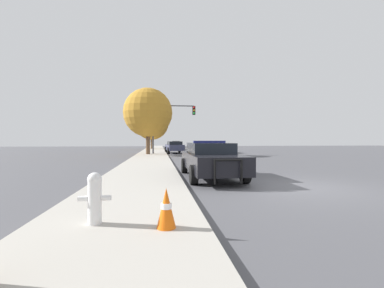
{
  "coord_description": "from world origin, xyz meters",
  "views": [
    {
      "loc": [
        -4.42,
        -7.67,
        1.52
      ],
      "look_at": [
        -0.87,
        19.65,
        1.08
      ],
      "focal_mm": 24.0,
      "sensor_mm": 36.0,
      "label": 1
    }
  ],
  "objects_px": {
    "fire_hydrant": "(95,197)",
    "tree_sidewalk_mid": "(148,113)",
    "car_background_distant": "(176,144)",
    "car_background_midblock": "(174,147)",
    "police_car": "(210,159)",
    "traffic_cone": "(166,208)",
    "traffic_light": "(171,118)",
    "tree_sidewalk_far": "(152,123)",
    "car_background_oncoming": "(217,147)"
  },
  "relations": [
    {
      "from": "fire_hydrant",
      "to": "tree_sidewalk_mid",
      "type": "distance_m",
      "value": 21.34
    },
    {
      "from": "car_background_distant",
      "to": "car_background_midblock",
      "type": "distance_m",
      "value": 23.57
    },
    {
      "from": "police_car",
      "to": "car_background_distant",
      "type": "height_order",
      "value": "police_car"
    },
    {
      "from": "traffic_cone",
      "to": "police_car",
      "type": "bearing_deg",
      "value": 72.35
    },
    {
      "from": "car_background_midblock",
      "to": "tree_sidewalk_mid",
      "type": "relative_size",
      "value": 0.73
    },
    {
      "from": "police_car",
      "to": "fire_hydrant",
      "type": "bearing_deg",
      "value": 61.63
    },
    {
      "from": "fire_hydrant",
      "to": "car_background_midblock",
      "type": "xyz_separation_m",
      "value": [
        2.81,
        24.78,
        0.16
      ]
    },
    {
      "from": "police_car",
      "to": "car_background_distant",
      "type": "distance_m",
      "value": 42.49
    },
    {
      "from": "traffic_light",
      "to": "tree_sidewalk_mid",
      "type": "xyz_separation_m",
      "value": [
        -2.25,
        -0.96,
        0.44
      ]
    },
    {
      "from": "car_background_distant",
      "to": "police_car",
      "type": "bearing_deg",
      "value": -87.69
    },
    {
      "from": "tree_sidewalk_far",
      "to": "traffic_cone",
      "type": "height_order",
      "value": "tree_sidewalk_far"
    },
    {
      "from": "fire_hydrant",
      "to": "car_background_oncoming",
      "type": "bearing_deg",
      "value": 72.77
    },
    {
      "from": "car_background_distant",
      "to": "tree_sidewalk_far",
      "type": "height_order",
      "value": "tree_sidewalk_far"
    },
    {
      "from": "fire_hydrant",
      "to": "traffic_light",
      "type": "xyz_separation_m",
      "value": [
        2.26,
        22.0,
        3.17
      ]
    },
    {
      "from": "traffic_light",
      "to": "police_car",
      "type": "bearing_deg",
      "value": -86.95
    },
    {
      "from": "car_background_oncoming",
      "to": "tree_sidewalk_mid",
      "type": "bearing_deg",
      "value": 27.05
    },
    {
      "from": "police_car",
      "to": "traffic_cone",
      "type": "bearing_deg",
      "value": 72.2
    },
    {
      "from": "car_background_oncoming",
      "to": "traffic_cone",
      "type": "height_order",
      "value": "car_background_oncoming"
    },
    {
      "from": "fire_hydrant",
      "to": "traffic_cone",
      "type": "bearing_deg",
      "value": -16.22
    },
    {
      "from": "traffic_light",
      "to": "tree_sidewalk_mid",
      "type": "distance_m",
      "value": 2.49
    },
    {
      "from": "traffic_cone",
      "to": "tree_sidewalk_far",
      "type": "bearing_deg",
      "value": 91.86
    },
    {
      "from": "police_car",
      "to": "fire_hydrant",
      "type": "xyz_separation_m",
      "value": [
        -3.12,
        -5.82,
        -0.17
      ]
    },
    {
      "from": "tree_sidewalk_mid",
      "to": "tree_sidewalk_far",
      "type": "bearing_deg",
      "value": 90.18
    },
    {
      "from": "tree_sidewalk_mid",
      "to": "tree_sidewalk_far",
      "type": "distance_m",
      "value": 15.76
    },
    {
      "from": "police_car",
      "to": "traffic_light",
      "type": "bearing_deg",
      "value": -87.1
    },
    {
      "from": "car_background_distant",
      "to": "tree_sidewalk_mid",
      "type": "distance_m",
      "value": 27.85
    },
    {
      "from": "police_car",
      "to": "fire_hydrant",
      "type": "height_order",
      "value": "police_car"
    },
    {
      "from": "police_car",
      "to": "tree_sidewalk_far",
      "type": "bearing_deg",
      "value": -84.31
    },
    {
      "from": "car_background_midblock",
      "to": "police_car",
      "type": "bearing_deg",
      "value": -93.31
    },
    {
      "from": "fire_hydrant",
      "to": "car_background_oncoming",
      "type": "relative_size",
      "value": 0.18
    },
    {
      "from": "fire_hydrant",
      "to": "traffic_light",
      "type": "relative_size",
      "value": 0.17
    },
    {
      "from": "car_background_midblock",
      "to": "traffic_cone",
      "type": "bearing_deg",
      "value": -98.0
    },
    {
      "from": "tree_sidewalk_far",
      "to": "car_background_midblock",
      "type": "bearing_deg",
      "value": -76.62
    },
    {
      "from": "fire_hydrant",
      "to": "tree_sidewalk_far",
      "type": "bearing_deg",
      "value": 90.07
    },
    {
      "from": "fire_hydrant",
      "to": "car_background_oncoming",
      "type": "xyz_separation_m",
      "value": [
        7.86,
        25.35,
        0.16
      ]
    },
    {
      "from": "traffic_cone",
      "to": "tree_sidewalk_mid",
      "type": "bearing_deg",
      "value": 93.1
    },
    {
      "from": "tree_sidewalk_far",
      "to": "traffic_cone",
      "type": "bearing_deg",
      "value": -88.14
    },
    {
      "from": "car_background_oncoming",
      "to": "traffic_cone",
      "type": "bearing_deg",
      "value": 73.64
    },
    {
      "from": "police_car",
      "to": "traffic_cone",
      "type": "xyz_separation_m",
      "value": [
        -1.96,
        -6.16,
        -0.31
      ]
    },
    {
      "from": "traffic_light",
      "to": "traffic_cone",
      "type": "height_order",
      "value": "traffic_light"
    },
    {
      "from": "fire_hydrant",
      "to": "traffic_light",
      "type": "distance_m",
      "value": 22.34
    },
    {
      "from": "traffic_light",
      "to": "tree_sidewalk_far",
      "type": "xyz_separation_m",
      "value": [
        -2.3,
        14.8,
        0.44
      ]
    },
    {
      "from": "police_car",
      "to": "tree_sidewalk_far",
      "type": "distance_m",
      "value": 31.33
    },
    {
      "from": "car_background_midblock",
      "to": "tree_sidewalk_far",
      "type": "distance_m",
      "value": 12.82
    },
    {
      "from": "car_background_midblock",
      "to": "traffic_cone",
      "type": "distance_m",
      "value": 25.18
    },
    {
      "from": "car_background_oncoming",
      "to": "traffic_cone",
      "type": "distance_m",
      "value": 26.55
    },
    {
      "from": "car_background_oncoming",
      "to": "tree_sidewalk_far",
      "type": "distance_m",
      "value": 14.33
    },
    {
      "from": "tree_sidewalk_mid",
      "to": "traffic_cone",
      "type": "relative_size",
      "value": 10.19
    },
    {
      "from": "traffic_light",
      "to": "traffic_cone",
      "type": "distance_m",
      "value": 22.6
    },
    {
      "from": "fire_hydrant",
      "to": "car_background_oncoming",
      "type": "height_order",
      "value": "car_background_oncoming"
    }
  ]
}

